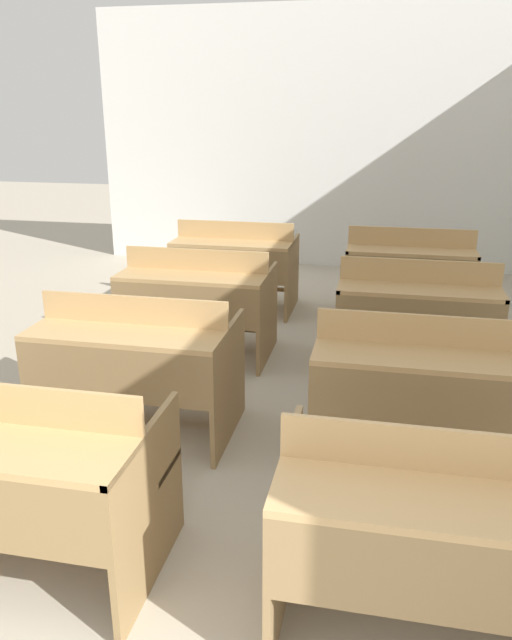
% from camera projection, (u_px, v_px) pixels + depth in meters
% --- Properties ---
extents(wall_back, '(5.87, 0.06, 3.06)m').
position_uv_depth(wall_back, '(334.00, 141.00, 7.49)').
color(wall_back, silver).
rests_on(wall_back, ground_plane).
extents(bench_front_left, '(1.15, 0.76, 0.88)m').
position_uv_depth(bench_front_left, '(18.00, 474.00, 2.60)').
color(bench_front_left, olive).
rests_on(bench_front_left, ground_plane).
extents(bench_front_right, '(1.15, 0.76, 0.88)m').
position_uv_depth(bench_front_right, '(436.00, 531.00, 2.26)').
color(bench_front_right, '#987A50').
rests_on(bench_front_right, ground_plane).
extents(bench_second_left, '(1.15, 0.76, 0.88)m').
position_uv_depth(bench_second_left, '(137.00, 361.00, 3.76)').
color(bench_second_left, '#94764C').
rests_on(bench_second_left, ground_plane).
extents(bench_second_right, '(1.15, 0.76, 0.88)m').
position_uv_depth(bench_second_right, '(419.00, 386.00, 3.43)').
color(bench_second_right, olive).
rests_on(bench_second_right, ground_plane).
extents(bench_third_left, '(1.15, 0.76, 0.88)m').
position_uv_depth(bench_third_left, '(197.00, 300.00, 4.96)').
color(bench_third_left, olive).
rests_on(bench_third_left, ground_plane).
extents(bench_third_right, '(1.15, 0.76, 0.88)m').
position_uv_depth(bench_third_right, '(416.00, 314.00, 4.62)').
color(bench_third_right, olive).
rests_on(bench_third_right, ground_plane).
extents(bench_back_left, '(1.15, 0.76, 0.88)m').
position_uv_depth(bench_back_left, '(235.00, 263.00, 6.11)').
color(bench_back_left, olive).
rests_on(bench_back_left, ground_plane).
extents(bench_back_right, '(1.15, 0.76, 0.88)m').
position_uv_depth(bench_back_right, '(409.00, 272.00, 5.80)').
color(bench_back_right, olive).
rests_on(bench_back_right, ground_plane).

